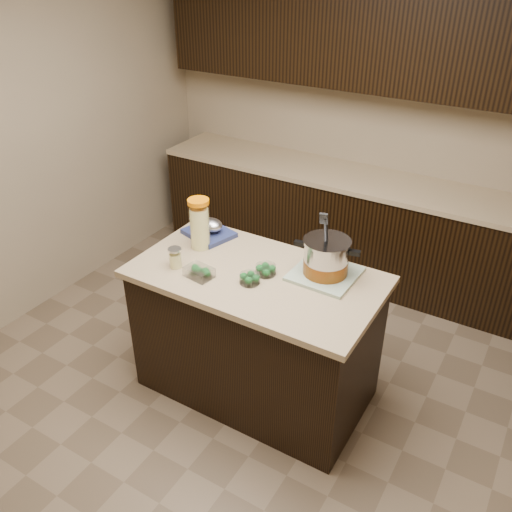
{
  "coord_description": "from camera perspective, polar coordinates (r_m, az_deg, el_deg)",
  "views": [
    {
      "loc": [
        1.37,
        -2.28,
        2.6
      ],
      "look_at": [
        0.0,
        0.0,
        1.02
      ],
      "focal_mm": 38.0,
      "sensor_mm": 36.0,
      "label": 1
    }
  ],
  "objects": [
    {
      "name": "mason_jar",
      "position": [
        3.22,
        -8.49,
        -0.23
      ],
      "size": [
        0.1,
        0.1,
        0.13
      ],
      "rotation": [
        0.0,
        0.0,
        -0.3
      ],
      "color": "#EBE68F",
      "rests_on": "island"
    },
    {
      "name": "stock_pot",
      "position": [
        3.11,
        7.38,
        -0.32
      ],
      "size": [
        0.38,
        0.32,
        0.38
      ],
      "rotation": [
        0.0,
        0.0,
        0.2
      ],
      "color": "#B7B7BC",
      "rests_on": "dish_towel"
    },
    {
      "name": "blue_tray",
      "position": [
        3.55,
        -4.87,
        2.74
      ],
      "size": [
        0.36,
        0.32,
        0.12
      ],
      "rotation": [
        0.0,
        0.0,
        -0.27
      ],
      "color": "navy",
      "rests_on": "island"
    },
    {
      "name": "island",
      "position": [
        3.41,
        0.0,
        -8.22
      ],
      "size": [
        1.46,
        0.81,
        0.9
      ],
      "color": "black",
      "rests_on": "ground"
    },
    {
      "name": "ground_plane",
      "position": [
        3.72,
        0.0,
        -13.66
      ],
      "size": [
        4.0,
        4.0,
        0.0
      ],
      "primitive_type": "plane",
      "color": "brown",
      "rests_on": "ground"
    },
    {
      "name": "lemonade_pitcher",
      "position": [
        3.37,
        -5.95,
        3.19
      ],
      "size": [
        0.17,
        0.17,
        0.32
      ],
      "rotation": [
        0.0,
        0.0,
        0.37
      ],
      "color": "#EBE68F",
      "rests_on": "island"
    },
    {
      "name": "back_cabinets",
      "position": [
        4.56,
        11.48,
        8.74
      ],
      "size": [
        3.6,
        0.63,
        2.33
      ],
      "color": "black",
      "rests_on": "ground"
    },
    {
      "name": "broccoli_tub_right",
      "position": [
        3.06,
        -0.67,
        -2.43
      ],
      "size": [
        0.13,
        0.13,
        0.06
      ],
      "rotation": [
        0.0,
        0.0,
        0.08
      ],
      "color": "silver",
      "rests_on": "island"
    },
    {
      "name": "dish_towel",
      "position": [
        3.16,
        7.26,
        -1.88
      ],
      "size": [
        0.37,
        0.37,
        0.02
      ],
      "primitive_type": "cube",
      "rotation": [
        0.0,
        0.0,
        -0.02
      ],
      "color": "#58825E",
      "rests_on": "island"
    },
    {
      "name": "broccoli_tub_rect",
      "position": [
        3.13,
        -6.0,
        -1.75
      ],
      "size": [
        0.17,
        0.14,
        0.06
      ],
      "rotation": [
        0.0,
        0.0,
        -0.15
      ],
      "color": "silver",
      "rests_on": "island"
    },
    {
      "name": "broccoli_tub_left",
      "position": [
        3.14,
        1.04,
        -1.5
      ],
      "size": [
        0.15,
        0.15,
        0.06
      ],
      "rotation": [
        0.0,
        0.0,
        0.3
      ],
      "color": "silver",
      "rests_on": "island"
    },
    {
      "name": "room_shell",
      "position": [
        2.8,
        0.0,
        12.32
      ],
      "size": [
        4.04,
        4.04,
        2.72
      ],
      "color": "tan",
      "rests_on": "ground"
    }
  ]
}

